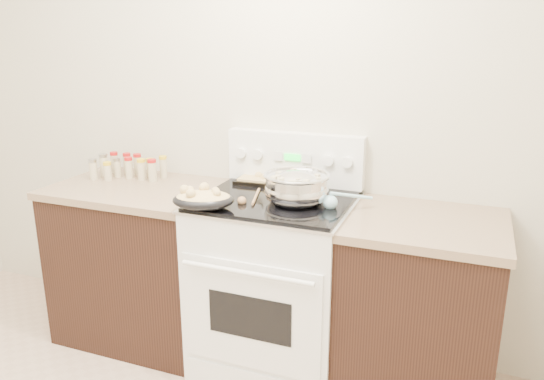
% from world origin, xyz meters
% --- Properties ---
extents(counter_left, '(0.93, 0.67, 0.92)m').
position_xyz_m(counter_left, '(-0.48, 1.43, 0.46)').
color(counter_left, black).
rests_on(counter_left, ground).
extents(counter_right, '(0.73, 0.67, 0.92)m').
position_xyz_m(counter_right, '(1.08, 1.43, 0.46)').
color(counter_right, black).
rests_on(counter_right, ground).
extents(kitchen_range, '(0.78, 0.73, 1.22)m').
position_xyz_m(kitchen_range, '(0.35, 1.42, 0.49)').
color(kitchen_range, white).
rests_on(kitchen_range, ground).
extents(mixing_bowl, '(0.41, 0.41, 0.19)m').
position_xyz_m(mixing_bowl, '(0.47, 1.39, 1.02)').
color(mixing_bowl, silver).
rests_on(mixing_bowl, kitchen_range).
extents(roasting_pan, '(0.34, 0.29, 0.11)m').
position_xyz_m(roasting_pan, '(0.09, 1.15, 0.99)').
color(roasting_pan, black).
rests_on(roasting_pan, kitchen_range).
extents(baking_sheet, '(0.40, 0.29, 0.06)m').
position_xyz_m(baking_sheet, '(0.23, 1.70, 0.96)').
color(baking_sheet, black).
rests_on(baking_sheet, kitchen_range).
extents(wooden_spoon, '(0.09, 0.25, 0.04)m').
position_xyz_m(wooden_spoon, '(0.24, 1.32, 0.95)').
color(wooden_spoon, '#A7784C').
rests_on(wooden_spoon, kitchen_range).
extents(blue_ladle, '(0.21, 0.18, 0.09)m').
position_xyz_m(blue_ladle, '(0.66, 1.38, 0.97)').
color(blue_ladle, '#9FD6ED').
rests_on(blue_ladle, kitchen_range).
extents(spice_jars, '(0.40, 0.24, 0.13)m').
position_xyz_m(spice_jars, '(-0.63, 1.56, 0.98)').
color(spice_jars, '#BFB28C').
rests_on(spice_jars, counter_left).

